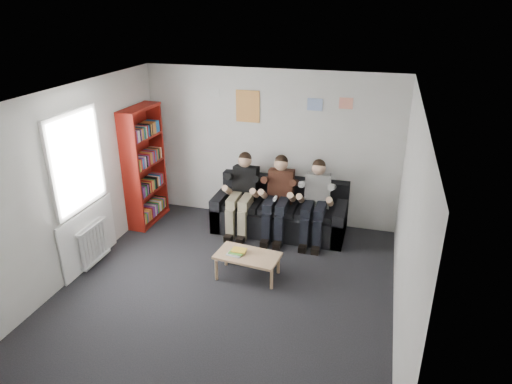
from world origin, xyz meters
TOP-DOWN VIEW (x-y plane):
  - room_shell at (0.00, 0.00)m, footprint 5.00×5.00m
  - sofa at (0.30, 2.07)m, footprint 2.25×0.92m
  - bookshelf at (-2.07, 1.76)m, footprint 0.31×0.94m
  - coffee_table at (0.19, 0.50)m, footprint 0.91×0.50m
  - game_cases at (0.03, 0.49)m, footprint 0.25×0.22m
  - person_left at (-0.32, 1.87)m, footprint 0.42×0.90m
  - person_middle at (0.30, 1.87)m, footprint 0.42×0.91m
  - person_right at (0.93, 1.87)m, footprint 0.42×0.89m
  - radiator at (-2.15, 0.20)m, footprint 0.10×0.64m
  - window at (-2.22, 0.20)m, footprint 0.05×1.30m
  - poster_large at (-0.40, 2.49)m, footprint 0.42×0.01m
  - poster_blue at (0.75, 2.49)m, footprint 0.25×0.01m
  - poster_pink at (1.25, 2.49)m, footprint 0.22×0.01m
  - poster_sign at (-1.00, 2.49)m, footprint 0.20×0.01m

SIDE VIEW (x-z plane):
  - sofa at x=0.30m, z-range -0.12..0.75m
  - coffee_table at x=0.19m, z-range 0.14..0.50m
  - radiator at x=-2.15m, z-range 0.05..0.65m
  - game_cases at x=0.03m, z-range 0.36..0.41m
  - person_right at x=0.93m, z-range 0.00..1.36m
  - person_left at x=-0.32m, z-range 0.00..1.37m
  - person_middle at x=0.30m, z-range 0.00..1.37m
  - window at x=-2.22m, z-range -0.15..2.21m
  - bookshelf at x=-2.07m, z-range 0.00..2.10m
  - room_shell at x=0.00m, z-range -1.15..3.85m
  - poster_large at x=-0.40m, z-range 1.77..2.32m
  - poster_blue at x=0.75m, z-range 2.05..2.25m
  - poster_pink at x=1.25m, z-range 2.11..2.29m
  - poster_sign at x=-1.00m, z-range 2.18..2.32m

